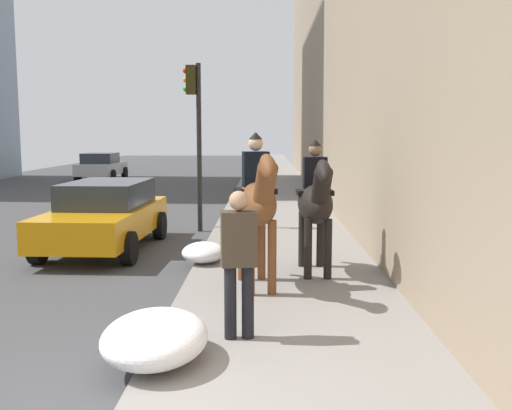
# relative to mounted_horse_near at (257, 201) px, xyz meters

# --- Properties ---
(mounted_horse_near) EXTENTS (2.14, 0.82, 2.35)m
(mounted_horse_near) POSITION_rel_mounted_horse_near_xyz_m (0.00, 0.00, 0.00)
(mounted_horse_near) COLOR brown
(mounted_horse_near) RESTS_ON sidewalk_slab
(mounted_horse_far) EXTENTS (2.15, 0.62, 2.23)m
(mounted_horse_far) POSITION_rel_mounted_horse_near_xyz_m (0.95, -0.95, -0.11)
(mounted_horse_far) COLOR black
(mounted_horse_far) RESTS_ON sidewalk_slab
(pedestrian_greeting) EXTENTS (0.31, 0.43, 1.70)m
(pedestrian_greeting) POSITION_rel_mounted_horse_near_xyz_m (-2.17, 0.17, -0.35)
(pedestrian_greeting) COLOR black
(pedestrian_greeting) RESTS_ON sidewalk_slab
(car_near_lane) EXTENTS (3.91, 2.04, 1.44)m
(car_near_lane) POSITION_rel_mounted_horse_near_xyz_m (21.62, 8.49, -0.71)
(car_near_lane) COLOR #B7BABF
(car_near_lane) RESTS_ON ground
(car_mid_lane) EXTENTS (4.38, 2.07, 1.44)m
(car_mid_lane) POSITION_rel_mounted_horse_near_xyz_m (3.47, 3.25, -0.69)
(car_mid_lane) COLOR orange
(car_mid_lane) RESTS_ON ground
(traffic_light_near_curb) EXTENTS (0.20, 0.44, 4.15)m
(traffic_light_near_curb) POSITION_rel_mounted_horse_near_xyz_m (5.79, 1.61, 1.32)
(traffic_light_near_curb) COLOR black
(traffic_light_near_curb) RESTS_ON ground
(snow_pile_near) EXTENTS (1.42, 1.09, 0.49)m
(snow_pile_near) POSITION_rel_mounted_horse_near_xyz_m (-2.85, 1.01, -1.08)
(snow_pile_near) COLOR white
(snow_pile_near) RESTS_ON sidewalk_slab
(snow_pile_far) EXTENTS (1.02, 0.78, 0.35)m
(snow_pile_far) POSITION_rel_mounted_horse_near_xyz_m (1.80, 1.01, -1.15)
(snow_pile_far) COLOR white
(snow_pile_far) RESTS_ON sidewalk_slab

